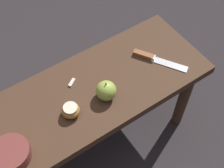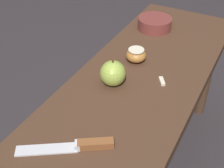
{
  "view_description": "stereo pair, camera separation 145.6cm",
  "coord_description": "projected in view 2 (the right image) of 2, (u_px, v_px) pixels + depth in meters",
  "views": [
    {
      "loc": [
        0.27,
        0.63,
        1.51
      ],
      "look_at": [
        -0.12,
        0.04,
        0.52
      ],
      "focal_mm": 50.0,
      "sensor_mm": 36.0,
      "label": 1
    },
    {
      "loc": [
        -0.77,
        -0.3,
        1.08
      ],
      "look_at": [
        -0.12,
        0.04,
        0.52
      ],
      "focal_mm": 50.0,
      "sensor_mm": 36.0,
      "label": 2
    }
  ],
  "objects": [
    {
      "name": "apple_whole",
      "position": [
        113.0,
        73.0,
        0.94
      ],
      "size": [
        0.08,
        0.08,
        0.09
      ],
      "color": "#9EB747",
      "rests_on": "wooden_bench"
    },
    {
      "name": "wooden_bench",
      "position": [
        140.0,
        93.0,
        1.05
      ],
      "size": [
        1.1,
        0.39,
        0.49
      ],
      "color": "#472D1E",
      "rests_on": "ground_plane"
    },
    {
      "name": "apple_cut",
      "position": [
        136.0,
        55.0,
        1.06
      ],
      "size": [
        0.07,
        0.07,
        0.05
      ],
      "color": "#B27233",
      "rests_on": "wooden_bench"
    },
    {
      "name": "apple_slice_near_knife",
      "position": [
        162.0,
        81.0,
        0.97
      ],
      "size": [
        0.04,
        0.03,
        0.01
      ],
      "color": "beige",
      "rests_on": "wooden_bench"
    },
    {
      "name": "knife",
      "position": [
        80.0,
        146.0,
        0.76
      ],
      "size": [
        0.15,
        0.22,
        0.02
      ],
      "rotation": [
        0.0,
        0.0,
        2.14
      ],
      "color": "silver",
      "rests_on": "wooden_bench"
    },
    {
      "name": "bowl",
      "position": [
        155.0,
        23.0,
        1.25
      ],
      "size": [
        0.13,
        0.13,
        0.05
      ],
      "color": "brown",
      "rests_on": "wooden_bench"
    }
  ]
}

